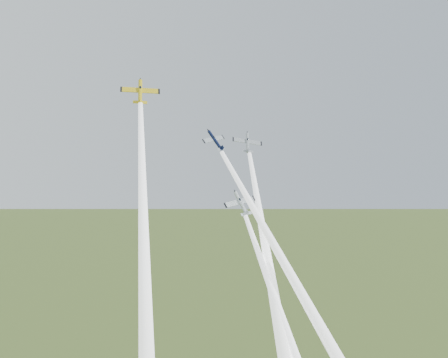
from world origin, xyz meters
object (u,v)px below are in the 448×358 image
plane_silver_right (248,143)px  plane_navy (215,140)px  plane_yellow (140,92)px  plane_silver_low (241,203)px

plane_silver_right → plane_navy: bearing=-139.6°
plane_yellow → plane_silver_right: bearing=30.0°
plane_navy → plane_silver_right: 12.06m
plane_navy → plane_silver_low: plane_navy is taller
plane_navy → plane_silver_right: size_ratio=0.92×
plane_yellow → plane_silver_right: 30.96m
plane_yellow → plane_silver_low: (21.01, -5.97, -23.31)m
plane_yellow → plane_navy: (17.66, -0.84, -9.59)m
plane_yellow → plane_silver_low: bearing=9.0°
plane_silver_right → plane_silver_low: bearing=-110.0°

